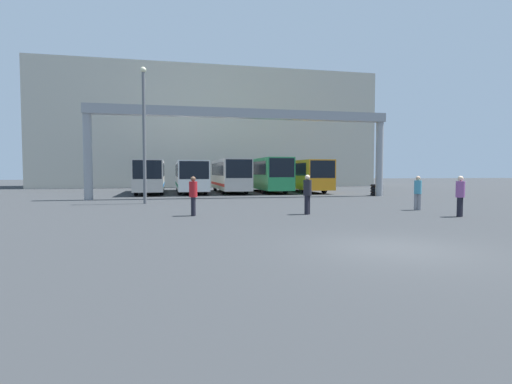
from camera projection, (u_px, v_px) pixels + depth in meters
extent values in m
plane|color=#2D3033|center=(394.00, 248.00, 10.40)|extent=(200.00, 200.00, 0.00)
cube|color=#B7B2A3|center=(210.00, 131.00, 56.03)|extent=(44.15, 12.00, 15.46)
cylinder|color=gray|center=(88.00, 157.00, 28.01)|extent=(0.60, 0.60, 6.06)
cylinder|color=gray|center=(379.00, 159.00, 32.84)|extent=(0.60, 0.60, 6.06)
cube|color=gray|center=(245.00, 114.00, 30.25)|extent=(23.13, 0.80, 0.70)
cube|color=beige|center=(150.00, 175.00, 36.77)|extent=(2.43, 10.76, 2.67)
cube|color=black|center=(147.00, 170.00, 31.51)|extent=(2.24, 0.06, 1.49)
cube|color=black|center=(150.00, 170.00, 36.74)|extent=(2.46, 9.15, 1.12)
cube|color=#1966B2|center=(150.00, 184.00, 36.81)|extent=(2.46, 10.22, 0.24)
cylinder|color=black|center=(136.00, 190.00, 33.66)|extent=(0.28, 0.98, 0.98)
cylinder|color=black|center=(162.00, 189.00, 34.12)|extent=(0.28, 0.98, 0.98)
cylinder|color=black|center=(141.00, 187.00, 39.54)|extent=(0.28, 0.98, 0.98)
cylinder|color=black|center=(163.00, 187.00, 40.00)|extent=(0.28, 0.98, 0.98)
cube|color=silver|center=(190.00, 175.00, 38.40)|extent=(2.59, 12.48, 2.62)
cube|color=black|center=(194.00, 170.00, 32.31)|extent=(2.39, 0.06, 1.46)
cube|color=black|center=(190.00, 170.00, 38.37)|extent=(2.62, 10.61, 1.10)
cube|color=#268C4C|center=(190.00, 184.00, 38.44)|extent=(2.62, 11.85, 0.24)
cylinder|color=black|center=(179.00, 189.00, 34.81)|extent=(0.28, 0.99, 0.99)
cylinder|color=black|center=(205.00, 189.00, 35.29)|extent=(0.28, 0.99, 0.99)
cylinder|color=black|center=(178.00, 186.00, 41.62)|extent=(0.28, 0.99, 0.99)
cylinder|color=black|center=(199.00, 186.00, 42.11)|extent=(0.28, 0.99, 0.99)
cube|color=beige|center=(229.00, 174.00, 38.34)|extent=(2.41, 10.74, 2.78)
cube|color=black|center=(239.00, 169.00, 33.09)|extent=(2.22, 0.06, 1.56)
cube|color=black|center=(229.00, 169.00, 38.31)|extent=(2.44, 9.13, 1.17)
cube|color=red|center=(230.00, 184.00, 38.38)|extent=(2.44, 10.20, 0.24)
cylinder|color=black|center=(223.00, 188.00, 35.24)|extent=(0.28, 1.05, 1.05)
cylinder|color=black|center=(246.00, 188.00, 35.69)|extent=(0.28, 1.05, 1.05)
cylinder|color=black|center=(215.00, 186.00, 41.11)|extent=(0.28, 1.05, 1.05)
cylinder|color=black|center=(235.00, 186.00, 41.56)|extent=(0.28, 1.05, 1.05)
cube|color=#268C4C|center=(266.00, 174.00, 39.35)|extent=(2.41, 11.21, 2.91)
cube|color=black|center=(282.00, 168.00, 33.88)|extent=(2.22, 0.06, 1.63)
cube|color=black|center=(266.00, 168.00, 39.33)|extent=(2.44, 9.53, 1.22)
cube|color=#268C4C|center=(266.00, 183.00, 39.40)|extent=(2.44, 10.65, 0.24)
cylinder|color=black|center=(263.00, 189.00, 36.14)|extent=(0.28, 0.96, 0.96)
cylinder|color=black|center=(285.00, 188.00, 36.58)|extent=(0.28, 0.96, 0.96)
cylinder|color=black|center=(249.00, 186.00, 42.26)|extent=(0.28, 0.96, 0.96)
cylinder|color=black|center=(269.00, 186.00, 42.71)|extent=(0.28, 0.96, 0.96)
cube|color=orange|center=(303.00, 175.00, 39.85)|extent=(2.49, 10.60, 2.74)
cube|color=black|center=(323.00, 169.00, 34.68)|extent=(2.29, 0.06, 1.53)
cube|color=black|center=(303.00, 170.00, 39.83)|extent=(2.52, 9.01, 1.15)
cube|color=orange|center=(303.00, 183.00, 39.90)|extent=(2.52, 10.07, 0.24)
cylinder|color=black|center=(302.00, 188.00, 36.79)|extent=(0.28, 1.01, 1.01)
cylinder|color=black|center=(324.00, 188.00, 37.25)|extent=(0.28, 1.01, 1.01)
cylinder|color=black|center=(284.00, 186.00, 42.58)|extent=(0.28, 1.01, 1.01)
cylinder|color=black|center=(303.00, 186.00, 43.04)|extent=(0.28, 1.01, 1.01)
cylinder|color=black|center=(308.00, 205.00, 18.77)|extent=(0.20, 0.20, 0.88)
cylinder|color=black|center=(307.00, 205.00, 18.62)|extent=(0.20, 0.20, 0.88)
cylinder|color=black|center=(307.00, 188.00, 18.66)|extent=(0.39, 0.39, 0.74)
sphere|color=beige|center=(308.00, 177.00, 18.63)|extent=(0.24, 0.24, 0.24)
cylinder|color=gray|center=(419.00, 202.00, 20.76)|extent=(0.19, 0.19, 0.85)
cylinder|color=gray|center=(416.00, 202.00, 20.85)|extent=(0.19, 0.19, 0.85)
cylinder|color=teal|center=(418.00, 187.00, 20.76)|extent=(0.37, 0.37, 0.70)
sphere|color=tan|center=(418.00, 178.00, 20.74)|extent=(0.23, 0.23, 0.23)
cylinder|color=black|center=(193.00, 207.00, 18.01)|extent=(0.19, 0.19, 0.85)
cylinder|color=black|center=(194.00, 206.00, 18.17)|extent=(0.19, 0.19, 0.85)
cylinder|color=#A5191E|center=(193.00, 189.00, 18.05)|extent=(0.37, 0.37, 0.71)
sphere|color=brown|center=(193.00, 179.00, 18.03)|extent=(0.23, 0.23, 0.23)
cylinder|color=black|center=(461.00, 207.00, 17.78)|extent=(0.20, 0.20, 0.86)
cylinder|color=black|center=(459.00, 207.00, 17.66)|extent=(0.20, 0.20, 0.86)
cylinder|color=#8C4C8C|center=(460.00, 189.00, 17.68)|extent=(0.38, 0.38, 0.72)
sphere|color=beige|center=(461.00, 179.00, 17.66)|extent=(0.23, 0.23, 0.23)
torus|color=black|center=(377.00, 194.00, 33.64)|extent=(1.04, 1.04, 0.24)
torus|color=black|center=(377.00, 191.00, 33.63)|extent=(1.04, 1.04, 0.24)
torus|color=black|center=(377.00, 188.00, 33.62)|extent=(1.04, 1.04, 0.24)
torus|color=black|center=(377.00, 186.00, 33.60)|extent=(1.04, 1.04, 0.24)
cylinder|color=#595B60|center=(144.00, 139.00, 24.77)|extent=(0.20, 0.20, 8.13)
sphere|color=beige|center=(143.00, 70.00, 24.55)|extent=(0.36, 0.36, 0.36)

